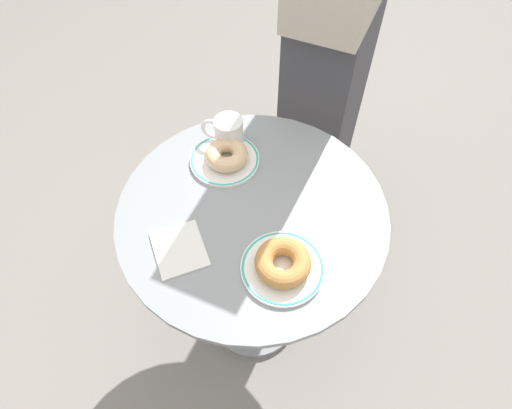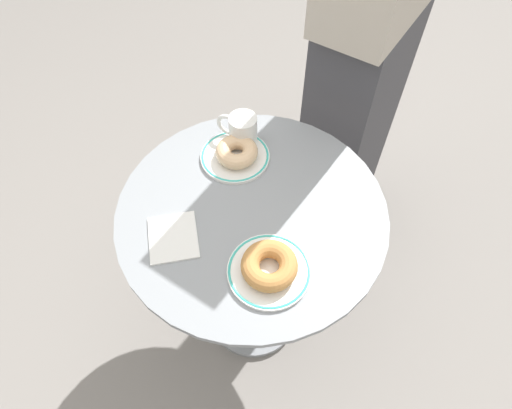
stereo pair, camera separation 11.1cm
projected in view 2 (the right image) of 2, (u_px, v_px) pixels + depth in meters
ground_plane at (253, 314)px, 1.71m from camera, size 7.00×7.00×0.02m
cafe_table at (252, 249)px, 1.29m from camera, size 0.70×0.70×0.71m
plate_left at (235, 156)px, 1.22m from camera, size 0.19×0.19×0.01m
plate_right at (269, 271)px, 1.01m from camera, size 0.20×0.20×0.01m
donut_glazed at (237, 152)px, 1.19m from camera, size 0.15×0.15×0.04m
donut_old_fashioned at (269, 265)px, 0.99m from camera, size 0.18×0.18×0.04m
paper_napkin at (173, 237)px, 1.07m from camera, size 0.16×0.15×0.01m
coffee_mug at (242, 130)px, 1.22m from camera, size 0.10×0.10×0.09m
person_figure at (370, 39)px, 1.33m from camera, size 0.42×0.50×1.71m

